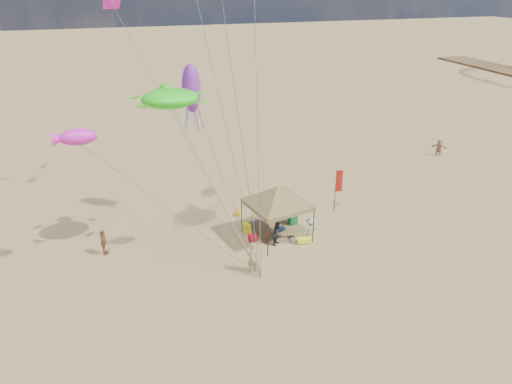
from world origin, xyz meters
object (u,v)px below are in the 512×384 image
person_near_b (278,233)px  person_near_c (310,229)px  person_far_a (104,242)px  chair_green (293,219)px  canopy_tent (278,188)px  cooler_blue (295,207)px  feather_flag (338,184)px  person_far_c (439,147)px  chair_yellow (247,228)px  person_near_a (253,258)px  beach_cart (304,240)px  cooler_red (253,238)px

person_near_b → person_near_c: (2.07, -0.15, -0.01)m
person_near_c → person_far_a: size_ratio=0.95×
person_far_a → chair_green: bearing=-79.7°
canopy_tent → cooler_blue: size_ratio=11.82×
canopy_tent → feather_flag: bearing=22.6°
cooler_blue → person_near_b: size_ratio=0.35×
person_near_b → person_far_c: size_ratio=1.00×
canopy_tent → cooler_blue: bearing=51.6°
chair_yellow → feather_flag: bearing=8.8°
person_near_a → person_far_a: size_ratio=1.14×
person_far_a → chair_yellow: bearing=-80.9°
beach_cart → person_near_b: bearing=167.6°
cooler_red → chair_green: 3.45m
canopy_tent → feather_flag: canopy_tent is taller
cooler_blue → chair_yellow: (-4.18, -2.11, 0.16)m
person_far_c → chair_green: bearing=-115.9°
feather_flag → cooler_blue: feather_flag is taller
person_near_b → person_far_c: (19.23, 10.30, 0.00)m
chair_green → cooler_blue: bearing=63.8°
feather_flag → chair_yellow: (-6.83, -1.06, -1.72)m
cooler_blue → canopy_tent: bearing=-128.4°
person_near_a → person_far_c: (21.56, 12.70, -0.15)m
chair_green → person_far_c: (17.39, 8.15, 0.42)m
chair_green → person_far_a: bearing=-179.0°
person_near_b → person_far_a: size_ratio=0.95×
cooler_blue → beach_cart: 4.53m
person_near_a → person_near_b: (2.33, 2.39, -0.15)m
feather_flag → cooler_red: 7.33m
person_far_c → person_far_a: bearing=-125.1°
cooler_blue → chair_yellow: bearing=-153.3°
cooler_red → person_far_c: (20.57, 9.47, 0.58)m
feather_flag → person_far_c: 15.69m
cooler_red → cooler_blue: size_ratio=1.00×
cooler_blue → person_far_a: bearing=-170.8°
person_far_a → person_near_c: bearing=-90.4°
cooler_red → person_far_a: 8.87m
cooler_blue → chair_green: (-0.92, -1.87, 0.16)m
cooler_red → person_near_b: (1.34, -0.83, 0.58)m
chair_yellow → person_far_a: person_far_a is taller
cooler_red → person_near_c: person_near_c is taller
canopy_tent → person_near_c: 3.32m
person_near_a → person_far_c: size_ratio=1.20×
canopy_tent → feather_flag: (5.19, 2.16, -1.28)m
canopy_tent → person_far_c: 21.39m
cooler_blue → beach_cart: size_ratio=0.60×
chair_green → beach_cart: 2.51m
person_near_a → person_near_c: (4.40, 2.24, -0.16)m
canopy_tent → chair_yellow: size_ratio=9.12×
canopy_tent → person_far_a: (-10.34, 1.12, -2.55)m
cooler_blue → person_far_c: (16.46, 6.28, 0.58)m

